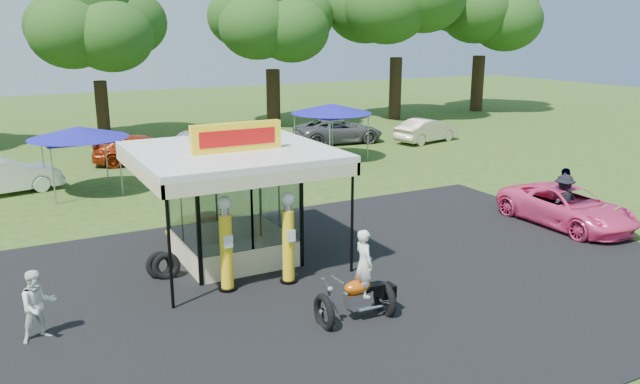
{
  "coord_description": "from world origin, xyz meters",
  "views": [
    {
      "loc": [
        -8.0,
        -11.69,
        6.68
      ],
      "look_at": [
        0.37,
        4.0,
        2.02
      ],
      "focal_mm": 35.0,
      "sensor_mm": 36.0,
      "label": 1
    }
  ],
  "objects_px": {
    "bg_car_b": "(143,150)",
    "motorcycle": "(361,284)",
    "gas_pump_left": "(226,246)",
    "a_frame_sign": "(609,220)",
    "gas_pump_right": "(288,240)",
    "bg_car_a": "(2,176)",
    "bg_car_e": "(427,130)",
    "tent_east": "(331,109)",
    "spectator_west": "(38,306)",
    "spectator_east_a": "(563,201)",
    "spectator_east_b": "(564,194)",
    "bg_car_d": "(339,131)",
    "gas_station_kiosk": "(233,202)",
    "kiosk_car": "(210,224)",
    "bg_car_c": "(206,144)",
    "tent_west": "(78,133)",
    "pink_sedan": "(567,207)"
  },
  "relations": [
    {
      "from": "bg_car_c",
      "to": "bg_car_b",
      "type": "bearing_deg",
      "value": 98.25
    },
    {
      "from": "bg_car_a",
      "to": "tent_west",
      "type": "xyz_separation_m",
      "value": [
        2.96,
        -1.37,
        1.79
      ]
    },
    {
      "from": "a_frame_sign",
      "to": "kiosk_car",
      "type": "height_order",
      "value": "kiosk_car"
    },
    {
      "from": "spectator_west",
      "to": "bg_car_c",
      "type": "distance_m",
      "value": 19.66
    },
    {
      "from": "a_frame_sign",
      "to": "kiosk_car",
      "type": "distance_m",
      "value": 13.31
    },
    {
      "from": "spectator_west",
      "to": "spectator_east_a",
      "type": "distance_m",
      "value": 16.71
    },
    {
      "from": "spectator_east_b",
      "to": "bg_car_d",
      "type": "relative_size",
      "value": 0.36
    },
    {
      "from": "spectator_east_a",
      "to": "bg_car_a",
      "type": "relative_size",
      "value": 0.41
    },
    {
      "from": "spectator_west",
      "to": "bg_car_b",
      "type": "bearing_deg",
      "value": 56.96
    },
    {
      "from": "gas_station_kiosk",
      "to": "tent_west",
      "type": "distance_m",
      "value": 10.79
    },
    {
      "from": "pink_sedan",
      "to": "spectator_east_a",
      "type": "height_order",
      "value": "spectator_east_a"
    },
    {
      "from": "gas_pump_left",
      "to": "spectator_east_a",
      "type": "xyz_separation_m",
      "value": [
        12.15,
        -0.24,
        -0.31
      ]
    },
    {
      "from": "spectator_east_a",
      "to": "spectator_east_b",
      "type": "bearing_deg",
      "value": -141.53
    },
    {
      "from": "pink_sedan",
      "to": "gas_pump_right",
      "type": "bearing_deg",
      "value": -179.6
    },
    {
      "from": "gas_pump_right",
      "to": "tent_east",
      "type": "xyz_separation_m",
      "value": [
        9.07,
        13.96,
        1.44
      ]
    },
    {
      "from": "spectator_east_a",
      "to": "bg_car_a",
      "type": "distance_m",
      "value": 22.07
    },
    {
      "from": "a_frame_sign",
      "to": "spectator_east_b",
      "type": "relative_size",
      "value": 0.49
    },
    {
      "from": "gas_station_kiosk",
      "to": "gas_pump_left",
      "type": "bearing_deg",
      "value": -114.92
    },
    {
      "from": "tent_west",
      "to": "kiosk_car",
      "type": "bearing_deg",
      "value": -70.88
    },
    {
      "from": "gas_pump_left",
      "to": "a_frame_sign",
      "type": "height_order",
      "value": "gas_pump_left"
    },
    {
      "from": "gas_pump_right",
      "to": "tent_west",
      "type": "distance_m",
      "value": 13.31
    },
    {
      "from": "gas_pump_left",
      "to": "pink_sedan",
      "type": "relative_size",
      "value": 0.52
    },
    {
      "from": "a_frame_sign",
      "to": "pink_sedan",
      "type": "xyz_separation_m",
      "value": [
        -0.53,
        1.34,
        0.21
      ]
    },
    {
      "from": "a_frame_sign",
      "to": "bg_car_b",
      "type": "relative_size",
      "value": 0.19
    },
    {
      "from": "gas_pump_right",
      "to": "bg_car_a",
      "type": "relative_size",
      "value": 0.56
    },
    {
      "from": "bg_car_e",
      "to": "spectator_east_a",
      "type": "bearing_deg",
      "value": 146.05
    },
    {
      "from": "tent_east",
      "to": "pink_sedan",
      "type": "bearing_deg",
      "value": -83.1
    },
    {
      "from": "spectator_east_b",
      "to": "bg_car_c",
      "type": "height_order",
      "value": "spectator_east_b"
    },
    {
      "from": "motorcycle",
      "to": "tent_west",
      "type": "bearing_deg",
      "value": 106.65
    },
    {
      "from": "spectator_east_b",
      "to": "bg_car_d",
      "type": "bearing_deg",
      "value": -126.68
    },
    {
      "from": "gas_pump_right",
      "to": "kiosk_car",
      "type": "bearing_deg",
      "value": 98.22
    },
    {
      "from": "gas_pump_right",
      "to": "kiosk_car",
      "type": "relative_size",
      "value": 0.9
    },
    {
      "from": "motorcycle",
      "to": "tent_east",
      "type": "bearing_deg",
      "value": 65.07
    },
    {
      "from": "a_frame_sign",
      "to": "bg_car_c",
      "type": "bearing_deg",
      "value": 96.19
    },
    {
      "from": "bg_car_b",
      "to": "tent_east",
      "type": "xyz_separation_m",
      "value": [
        9.0,
        -3.58,
        1.94
      ]
    },
    {
      "from": "bg_car_b",
      "to": "spectator_east_a",
      "type": "bearing_deg",
      "value": -136.04
    },
    {
      "from": "gas_pump_left",
      "to": "spectator_east_b",
      "type": "xyz_separation_m",
      "value": [
        12.83,
        0.32,
        -0.28
      ]
    },
    {
      "from": "gas_pump_right",
      "to": "motorcycle",
      "type": "xyz_separation_m",
      "value": [
        0.56,
        -2.78,
        -0.32
      ]
    },
    {
      "from": "gas_pump_right",
      "to": "tent_west",
      "type": "bearing_deg",
      "value": 105.32
    },
    {
      "from": "kiosk_car",
      "to": "tent_west",
      "type": "height_order",
      "value": "tent_west"
    },
    {
      "from": "kiosk_car",
      "to": "bg_car_e",
      "type": "xyz_separation_m",
      "value": [
        17.41,
        11.19,
        0.24
      ]
    },
    {
      "from": "gas_pump_right",
      "to": "spectator_east_a",
      "type": "xyz_separation_m",
      "value": [
        10.51,
        0.04,
        -0.29
      ]
    },
    {
      "from": "pink_sedan",
      "to": "bg_car_c",
      "type": "relative_size",
      "value": 1.02
    },
    {
      "from": "motorcycle",
      "to": "bg_car_e",
      "type": "xyz_separation_m",
      "value": [
        16.18,
        18.57,
        -0.18
      ]
    },
    {
      "from": "spectator_west",
      "to": "tent_east",
      "type": "bearing_deg",
      "value": 29.36
    },
    {
      "from": "gas_station_kiosk",
      "to": "spectator_east_b",
      "type": "distance_m",
      "value": 12.01
    },
    {
      "from": "bg_car_e",
      "to": "tent_east",
      "type": "bearing_deg",
      "value": 91.07
    },
    {
      "from": "gas_station_kiosk",
      "to": "kiosk_car",
      "type": "height_order",
      "value": "gas_station_kiosk"
    },
    {
      "from": "gas_station_kiosk",
      "to": "bg_car_e",
      "type": "distance_m",
      "value": 21.99
    },
    {
      "from": "bg_car_b",
      "to": "motorcycle",
      "type": "bearing_deg",
      "value": -165.47
    }
  ]
}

